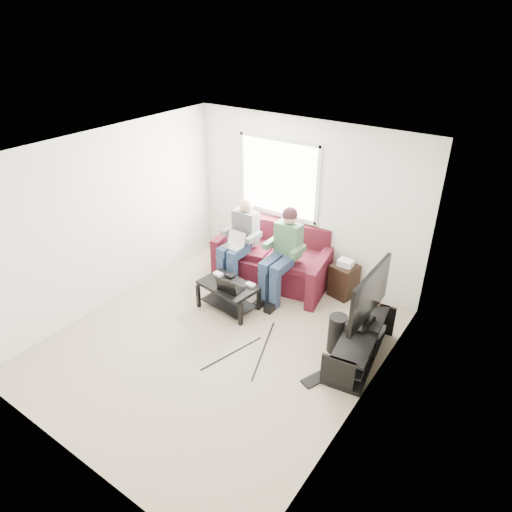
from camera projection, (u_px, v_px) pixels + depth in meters
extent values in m
plane|color=tan|center=(219.00, 341.00, 6.23)|extent=(4.50, 4.50, 0.00)
plane|color=white|center=(210.00, 154.00, 4.98)|extent=(4.50, 4.50, 0.00)
plane|color=white|center=(305.00, 202.00, 7.22)|extent=(4.50, 0.00, 4.50)
plane|color=white|center=(52.00, 361.00, 3.99)|extent=(4.50, 0.00, 4.50)
plane|color=white|center=(108.00, 220.00, 6.61)|extent=(0.00, 4.50, 4.50)
plane|color=white|center=(368.00, 313.00, 4.60)|extent=(0.00, 4.50, 4.50)
cube|color=white|center=(279.00, 178.00, 7.32)|extent=(1.40, 0.01, 1.20)
cube|color=silver|center=(278.00, 178.00, 7.31)|extent=(1.48, 0.04, 1.28)
cube|color=#4E1321|center=(271.00, 267.00, 7.55)|extent=(1.77, 1.15, 0.45)
cube|color=#4E1321|center=(284.00, 233.00, 7.61)|extent=(1.65, 0.49, 0.46)
cube|color=#4E1321|center=(228.00, 247.00, 7.96)|extent=(0.32, 0.98, 0.65)
cube|color=#4E1321|center=(319.00, 278.00, 7.06)|extent=(0.32, 0.98, 0.65)
cube|color=#4E1321|center=(250.00, 246.00, 7.61)|extent=(0.88, 0.88, 0.10)
cube|color=#4E1321|center=(292.00, 259.00, 7.21)|extent=(0.88, 0.88, 0.10)
cube|color=navy|center=(229.00, 248.00, 7.27)|extent=(0.16, 0.45, 0.14)
cube|color=navy|center=(239.00, 252.00, 7.17)|extent=(0.16, 0.45, 0.14)
cube|color=navy|center=(222.00, 272.00, 7.31)|extent=(0.13, 0.13, 0.55)
cube|color=navy|center=(232.00, 276.00, 7.21)|extent=(0.13, 0.13, 0.55)
cube|color=#57585C|center=(246.00, 227.00, 7.32)|extent=(0.40, 0.22, 0.55)
sphere|color=#D9A888|center=(246.00, 205.00, 7.16)|extent=(0.22, 0.22, 0.22)
cube|color=navy|center=(271.00, 263.00, 6.87)|extent=(0.16, 0.45, 0.14)
cube|color=navy|center=(282.00, 266.00, 6.77)|extent=(0.16, 0.45, 0.14)
cube|color=navy|center=(264.00, 287.00, 6.91)|extent=(0.13, 0.13, 0.55)
cube|color=navy|center=(275.00, 292.00, 6.81)|extent=(0.13, 0.13, 0.55)
cube|color=#57595A|center=(288.00, 240.00, 6.92)|extent=(0.40, 0.22, 0.55)
sphere|color=#D9A888|center=(290.00, 217.00, 6.76)|extent=(0.22, 0.22, 0.22)
sphere|color=#351A1F|center=(290.00, 215.00, 6.74)|extent=(0.23, 0.23, 0.23)
cube|color=black|center=(228.00, 286.00, 6.72)|extent=(0.91, 0.63, 0.05)
cube|color=black|center=(229.00, 303.00, 6.87)|extent=(0.82, 0.54, 0.02)
cube|color=black|center=(198.00, 296.00, 6.86)|extent=(0.05, 0.05, 0.37)
cube|color=black|center=(240.00, 314.00, 6.46)|extent=(0.05, 0.05, 0.37)
cube|color=black|center=(218.00, 283.00, 7.19)|extent=(0.05, 0.05, 0.37)
cube|color=black|center=(259.00, 299.00, 6.79)|extent=(0.05, 0.05, 0.37)
cube|color=silver|center=(218.00, 274.00, 6.93)|extent=(0.15, 0.11, 0.04)
cube|color=black|center=(230.00, 276.00, 6.88)|extent=(0.15, 0.10, 0.04)
cube|color=gray|center=(250.00, 285.00, 6.66)|extent=(0.15, 0.10, 0.04)
cube|color=black|center=(362.00, 331.00, 5.73)|extent=(0.59, 1.41, 0.04)
cube|color=black|center=(360.00, 344.00, 5.83)|extent=(0.55, 1.34, 0.03)
cube|color=black|center=(359.00, 356.00, 5.93)|extent=(0.59, 1.41, 0.06)
cube|color=black|center=(337.00, 374.00, 5.36)|extent=(0.41, 0.10, 0.45)
cube|color=black|center=(380.00, 318.00, 6.31)|extent=(0.41, 0.10, 0.45)
cube|color=black|center=(366.00, 324.00, 5.79)|extent=(0.12, 0.40, 0.04)
cube|color=black|center=(366.00, 319.00, 5.75)|extent=(0.06, 0.06, 0.12)
cube|color=black|center=(370.00, 294.00, 5.56)|extent=(0.05, 1.10, 0.65)
cube|color=#C42E69|center=(368.00, 293.00, 5.58)|extent=(0.01, 1.01, 0.58)
cube|color=black|center=(357.00, 319.00, 5.83)|extent=(0.12, 0.50, 0.10)
cylinder|color=#A17645|center=(378.00, 301.00, 6.17)|extent=(0.08, 0.08, 0.12)
cube|color=silver|center=(347.00, 358.00, 5.53)|extent=(0.30, 0.22, 0.06)
cube|color=gray|center=(370.00, 328.00, 6.02)|extent=(0.34, 0.26, 0.08)
cube|color=black|center=(359.00, 343.00, 5.77)|extent=(0.38, 0.30, 0.07)
cylinder|color=black|center=(337.00, 334.00, 5.94)|extent=(0.24, 0.24, 0.54)
cube|color=black|center=(319.00, 377.00, 5.61)|extent=(0.33, 0.51, 0.03)
cube|color=black|center=(344.00, 281.00, 7.10)|extent=(0.36, 0.36, 0.53)
cube|color=silver|center=(346.00, 263.00, 6.95)|extent=(0.22, 0.18, 0.10)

